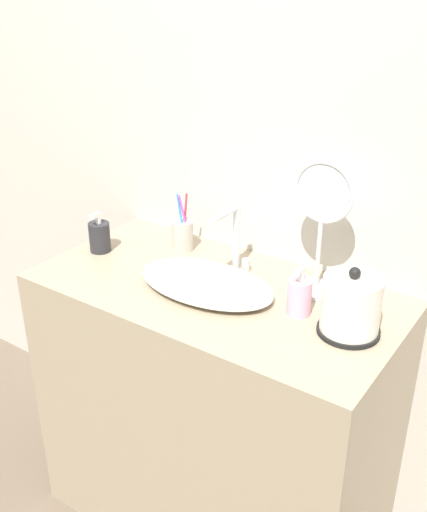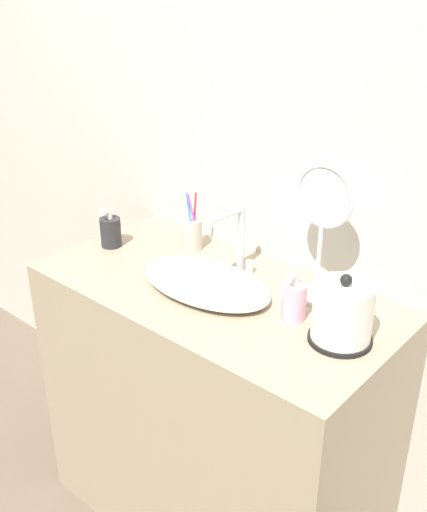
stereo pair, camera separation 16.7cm
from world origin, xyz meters
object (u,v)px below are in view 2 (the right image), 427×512
at_px(faucet, 238,236).
at_px(vanity_mirror, 322,224).
at_px(shampoo_bottle, 111,232).
at_px(electric_kettle, 342,316).
at_px(lotion_bottle, 294,301).
at_px(toothbrush_cup, 192,233).

bearing_deg(faucet, vanity_mirror, 6.54).
height_order(shampoo_bottle, vanity_mirror, vanity_mirror).
height_order(electric_kettle, shampoo_bottle, electric_kettle).
height_order(faucet, vanity_mirror, vanity_mirror).
bearing_deg(vanity_mirror, faucet, -173.46).
bearing_deg(faucet, lotion_bottle, -21.76).
relative_size(electric_kettle, lotion_bottle, 1.35).
xyz_separation_m(toothbrush_cup, lotion_bottle, (0.49, -0.14, -0.00)).
xyz_separation_m(faucet, lotion_bottle, (0.27, -0.11, -0.07)).
bearing_deg(vanity_mirror, electric_kettle, -42.46).
xyz_separation_m(faucet, shampoo_bottle, (-0.43, -0.13, -0.07)).
xyz_separation_m(electric_kettle, lotion_bottle, (-0.15, 0.01, -0.02)).
distance_m(shampoo_bottle, vanity_mirror, 0.73).
distance_m(toothbrush_cup, lotion_bottle, 0.51).
distance_m(electric_kettle, vanity_mirror, 0.27).
distance_m(faucet, shampoo_bottle, 0.46).
height_order(toothbrush_cup, shampoo_bottle, toothbrush_cup).
distance_m(lotion_bottle, shampoo_bottle, 0.71).
bearing_deg(shampoo_bottle, toothbrush_cup, 37.01).
bearing_deg(shampoo_bottle, faucet, 16.15).
bearing_deg(toothbrush_cup, vanity_mirror, -0.63).
xyz_separation_m(electric_kettle, vanity_mirror, (-0.16, 0.15, 0.15)).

